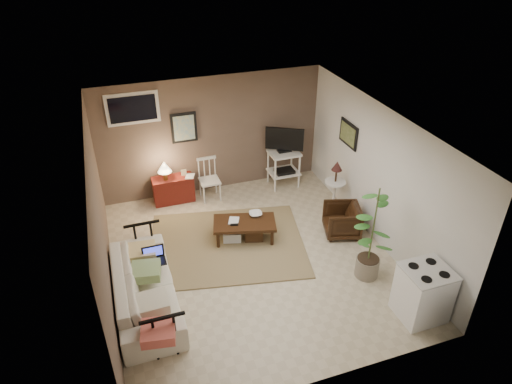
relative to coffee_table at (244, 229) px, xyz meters
name	(u,v)px	position (x,y,z in m)	size (l,w,h in m)	color
floor	(252,259)	(-0.04, -0.55, -0.23)	(5.00, 5.00, 0.00)	#C1B293
art_back	(184,128)	(-0.59, 1.93, 1.22)	(0.50, 0.03, 0.60)	black
art_right	(349,134)	(2.19, 0.50, 1.29)	(0.03, 0.60, 0.45)	black
window	(133,109)	(-1.49, 1.93, 1.72)	(0.96, 0.03, 0.60)	silver
rug	(227,244)	(-0.33, -0.05, -0.21)	(2.65, 2.12, 0.03)	#8C7551
coffee_table	(244,229)	(0.00, 0.00, 0.00)	(1.18, 0.82, 0.41)	#371D0F
sofa	(144,282)	(-1.84, -1.01, 0.19)	(2.16, 0.63, 0.84)	beige
sofa_pillows	(149,287)	(-1.79, -1.26, 0.29)	(0.41, 2.05, 0.15)	beige
sofa_end_rails	(153,283)	(-1.71, -1.01, 0.14)	(0.58, 2.16, 0.73)	black
laptop	(154,256)	(-1.63, -0.64, 0.32)	(0.33, 0.24, 0.23)	black
red_console	(173,187)	(-0.96, 1.69, 0.09)	(0.80, 0.35, 0.92)	maroon
spindle_chair	(209,181)	(-0.23, 1.57, 0.17)	(0.39, 0.39, 0.86)	silver
tv_stand	(284,156)	(1.37, 1.57, 0.46)	(0.71, 0.50, 1.31)	silver
side_table	(336,181)	(1.93, 0.35, 0.44)	(0.40, 0.40, 1.07)	silver
armchair	(342,219)	(1.71, -0.38, 0.08)	(0.61, 0.57, 0.62)	black
potted_plant	(373,231)	(1.57, -1.52, 0.65)	(0.41, 0.41, 1.65)	gray
stove	(423,293)	(1.84, -2.51, 0.19)	(0.64, 0.60, 0.84)	white
bowl	(256,210)	(0.26, 0.13, 0.27)	(0.23, 0.06, 0.23)	#371D0F
book_table	(229,215)	(-0.24, 0.11, 0.28)	(0.17, 0.02, 0.24)	#371D0F
book_console	(185,172)	(-0.68, 1.65, 0.42)	(0.17, 0.02, 0.23)	#371D0F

